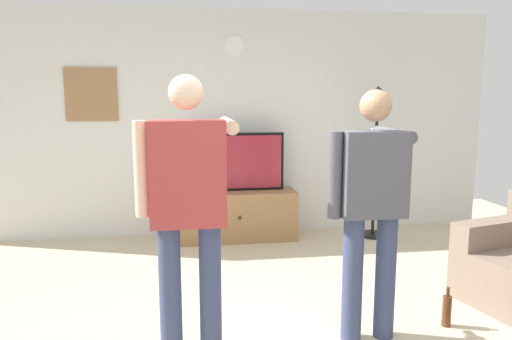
# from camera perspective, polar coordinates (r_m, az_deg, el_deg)

# --- Properties ---
(back_wall) EXTENTS (6.40, 0.10, 2.70)m
(back_wall) POSITION_cam_1_polar(r_m,az_deg,el_deg) (5.78, -2.50, 5.63)
(back_wall) COLOR silver
(back_wall) RESTS_ON ground_plane
(tv_stand) EXTENTS (1.37, 0.47, 0.58)m
(tv_stand) POSITION_cam_1_polar(r_m,az_deg,el_deg) (5.60, -2.24, -5.48)
(tv_stand) COLOR #997047
(tv_stand) RESTS_ON ground_plane
(television) EXTENTS (1.11, 0.07, 0.68)m
(television) POSITION_cam_1_polar(r_m,az_deg,el_deg) (5.52, -2.33, 0.99)
(television) COLOR black
(television) RESTS_ON tv_stand
(wall_clock) EXTENTS (0.24, 0.03, 0.24)m
(wall_clock) POSITION_cam_1_polar(r_m,az_deg,el_deg) (5.74, -2.69, 14.79)
(wall_clock) COLOR white
(framed_picture) EXTENTS (0.58, 0.04, 0.61)m
(framed_picture) POSITION_cam_1_polar(r_m,az_deg,el_deg) (5.78, -19.31, 8.64)
(framed_picture) COLOR #997047
(floor_lamp) EXTENTS (0.32, 0.32, 1.80)m
(floor_lamp) POSITION_cam_1_polar(r_m,az_deg,el_deg) (5.73, 14.39, 4.72)
(floor_lamp) COLOR black
(floor_lamp) RESTS_ON ground_plane
(person_standing_nearer_lamp) EXTENTS (0.64, 0.78, 1.81)m
(person_standing_nearer_lamp) POSITION_cam_1_polar(r_m,az_deg,el_deg) (2.94, -8.18, -3.79)
(person_standing_nearer_lamp) COLOR #384266
(person_standing_nearer_lamp) RESTS_ON ground_plane
(person_standing_nearer_couch) EXTENTS (0.61, 0.78, 1.73)m
(person_standing_nearer_couch) POSITION_cam_1_polar(r_m,az_deg,el_deg) (3.29, 13.78, -3.58)
(person_standing_nearer_couch) COLOR #384266
(person_standing_nearer_couch) RESTS_ON ground_plane
(beverage_bottle) EXTENTS (0.07, 0.07, 0.30)m
(beverage_bottle) POSITION_cam_1_polar(r_m,az_deg,el_deg) (3.89, 22.10, -15.47)
(beverage_bottle) COLOR #592D19
(beverage_bottle) RESTS_ON ground_plane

